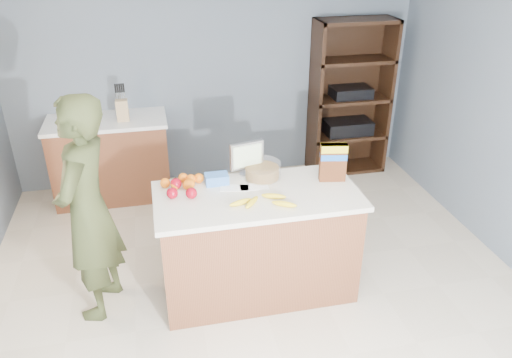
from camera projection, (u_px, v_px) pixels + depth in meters
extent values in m
cube|color=beige|center=(266.00, 312.00, 3.92)|extent=(4.50, 5.00, 0.02)
cube|color=slate|center=(214.00, 72.00, 5.52)|extent=(4.50, 0.02, 2.50)
cube|color=brown|center=(257.00, 245.00, 3.98)|extent=(1.50, 0.70, 0.86)
cube|color=silver|center=(257.00, 196.00, 3.78)|extent=(1.56, 0.76, 0.04)
cube|color=black|center=(257.00, 283.00, 4.16)|extent=(1.46, 0.66, 0.10)
cube|color=brown|center=(112.00, 160.00, 5.41)|extent=(1.20, 0.60, 0.86)
cube|color=white|center=(106.00, 121.00, 5.20)|extent=(1.24, 0.62, 0.04)
cube|color=black|center=(344.00, 94.00, 5.96)|extent=(0.90, 0.04, 1.80)
cube|color=black|center=(315.00, 101.00, 5.72)|extent=(0.04, 0.40, 1.80)
cube|color=black|center=(384.00, 96.00, 5.88)|extent=(0.04, 0.40, 1.80)
cube|color=black|center=(344.00, 167.00, 6.20)|extent=(0.90, 0.40, 0.04)
cube|color=black|center=(347.00, 135.00, 6.01)|extent=(0.90, 0.40, 0.04)
cube|color=black|center=(350.00, 99.00, 5.80)|extent=(0.90, 0.40, 0.04)
cube|color=black|center=(354.00, 60.00, 5.59)|extent=(0.90, 0.40, 0.04)
cube|color=black|center=(357.00, 21.00, 5.40)|extent=(0.90, 0.40, 0.04)
cube|color=black|center=(348.00, 127.00, 5.96)|extent=(0.55, 0.32, 0.16)
cube|color=black|center=(351.00, 92.00, 5.76)|extent=(0.45, 0.30, 0.12)
imported|color=#353B1D|center=(88.00, 211.00, 3.60)|extent=(0.58, 0.73, 1.74)
cube|color=tan|center=(122.00, 110.00, 5.11)|extent=(0.12, 0.10, 0.22)
cylinder|color=black|center=(116.00, 96.00, 5.04)|extent=(0.02, 0.02, 0.09)
cylinder|color=black|center=(118.00, 96.00, 5.04)|extent=(0.02, 0.02, 0.09)
cylinder|color=black|center=(120.00, 96.00, 5.04)|extent=(0.02, 0.02, 0.09)
cylinder|color=black|center=(122.00, 96.00, 5.05)|extent=(0.02, 0.02, 0.09)
cylinder|color=black|center=(125.00, 95.00, 5.05)|extent=(0.02, 0.02, 0.09)
cube|color=white|center=(235.00, 188.00, 3.85)|extent=(0.24, 0.15, 0.00)
cube|color=white|center=(254.00, 187.00, 3.86)|extent=(0.23, 0.12, 0.00)
ellipsoid|color=yellow|center=(241.00, 202.00, 3.61)|extent=(0.19, 0.10, 0.04)
ellipsoid|color=yellow|center=(252.00, 202.00, 3.61)|extent=(0.15, 0.17, 0.04)
ellipsoid|color=yellow|center=(274.00, 196.00, 3.69)|extent=(0.19, 0.11, 0.04)
ellipsoid|color=yellow|center=(284.00, 204.00, 3.59)|extent=(0.18, 0.13, 0.04)
sphere|color=maroon|center=(176.00, 184.00, 3.82)|extent=(0.09, 0.09, 0.09)
sphere|color=maroon|center=(191.00, 193.00, 3.69)|extent=(0.09, 0.09, 0.09)
sphere|color=maroon|center=(172.00, 193.00, 3.69)|extent=(0.09, 0.09, 0.09)
sphere|color=orange|center=(175.00, 184.00, 3.82)|extent=(0.08, 0.08, 0.08)
sphere|color=orange|center=(183.00, 178.00, 3.92)|extent=(0.08, 0.08, 0.08)
sphere|color=orange|center=(187.00, 185.00, 3.81)|extent=(0.08, 0.08, 0.08)
sphere|color=orange|center=(199.00, 178.00, 3.91)|extent=(0.08, 0.08, 0.08)
sphere|color=orange|center=(165.00, 183.00, 3.84)|extent=(0.08, 0.08, 0.08)
sphere|color=orange|center=(190.00, 184.00, 3.83)|extent=(0.08, 0.08, 0.08)
sphere|color=orange|center=(191.00, 179.00, 3.90)|extent=(0.08, 0.08, 0.08)
cube|color=blue|center=(217.00, 179.00, 3.90)|extent=(0.18, 0.12, 0.08)
cylinder|color=#267219|center=(262.00, 172.00, 3.99)|extent=(0.27, 0.27, 0.09)
cylinder|color=white|center=(262.00, 170.00, 3.98)|extent=(0.30, 0.30, 0.13)
cylinder|color=silver|center=(247.00, 174.00, 4.05)|extent=(0.12, 0.12, 0.01)
cylinder|color=silver|center=(247.00, 170.00, 4.04)|extent=(0.02, 0.02, 0.05)
cube|color=silver|center=(247.00, 155.00, 3.98)|extent=(0.28, 0.09, 0.22)
cube|color=yellow|center=(248.00, 156.00, 3.96)|extent=(0.24, 0.05, 0.18)
cube|color=#592B14|center=(333.00, 163.00, 3.90)|extent=(0.22, 0.11, 0.31)
cube|color=yellow|center=(334.00, 148.00, 3.84)|extent=(0.22, 0.11, 0.06)
cube|color=blue|center=(333.00, 156.00, 3.87)|extent=(0.22, 0.11, 0.05)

